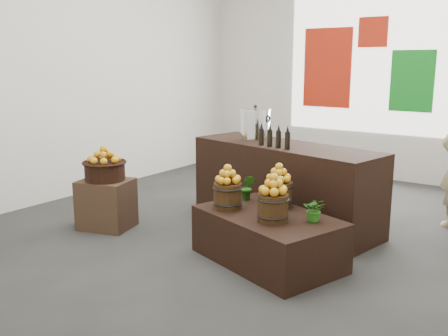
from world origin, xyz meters
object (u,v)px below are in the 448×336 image
Objects in this scene: crate at (106,204)px; wicker_basket at (105,171)px; stock_pot_left at (255,125)px; counter at (284,185)px; display_table at (268,238)px.

wicker_basket is (0.00, 0.00, 0.41)m from crate.
counter is at bearing -11.28° from stock_pot_left.
stock_pot_left is at bearing 180.00° from counter.
display_table is at bearing 5.89° from crate.
counter reaches higher than wicker_basket.
crate is 0.24× the size of counter.
crate is at bearing 0.00° from wicker_basket.
wicker_basket reaches higher than crate.
stock_pot_left reaches higher than display_table.
crate is 2.17m from display_table.
wicker_basket is at bearing 0.00° from crate.
counter is (1.70, 1.40, 0.21)m from crate.
display_table is (2.16, 0.22, -0.46)m from wicker_basket.
counter is (-0.46, 1.18, 0.26)m from display_table.
wicker_basket is 2.21m from counter.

